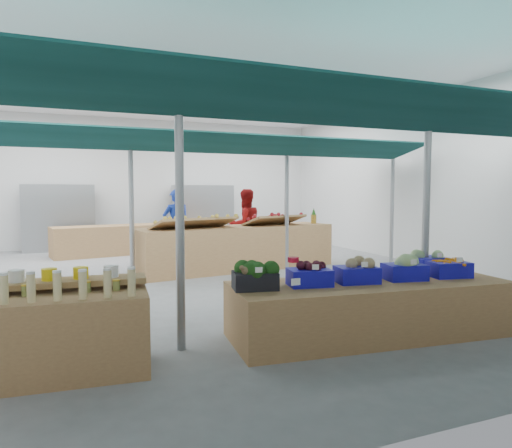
# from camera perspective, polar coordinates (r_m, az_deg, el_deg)

# --- Properties ---
(floor) EXTENTS (13.00, 13.00, 0.00)m
(floor) POSITION_cam_1_polar(r_m,az_deg,el_deg) (9.46, -8.70, -6.98)
(floor) COLOR slate
(floor) RESTS_ON ground
(hall) EXTENTS (13.00, 13.00, 13.00)m
(hall) POSITION_cam_1_polar(r_m,az_deg,el_deg) (10.72, -10.63, 8.49)
(hall) COLOR silver
(hall) RESTS_ON ground
(pole_grid) EXTENTS (10.00, 4.60, 3.00)m
(pole_grid) POSITION_cam_1_polar(r_m,az_deg,el_deg) (7.83, -0.52, 4.14)
(pole_grid) COLOR gray
(pole_grid) RESTS_ON floor
(awnings) EXTENTS (9.50, 7.08, 0.30)m
(awnings) POSITION_cam_1_polar(r_m,az_deg,el_deg) (7.90, -0.52, 11.18)
(awnings) COLOR #0B302E
(awnings) RESTS_ON pole_grid
(back_shelving_left) EXTENTS (2.00, 0.50, 2.00)m
(back_shelving_left) POSITION_cam_1_polar(r_m,az_deg,el_deg) (15.07, -23.39, 0.65)
(back_shelving_left) COLOR #B23F33
(back_shelving_left) RESTS_ON floor
(back_shelving_right) EXTENTS (2.00, 0.50, 2.00)m
(back_shelving_right) POSITION_cam_1_polar(r_m,az_deg,el_deg) (15.61, -6.64, 1.06)
(back_shelving_right) COLOR #B23F33
(back_shelving_right) RESTS_ON floor
(bottle_shelf) EXTENTS (1.85, 1.22, 1.08)m
(bottle_shelf) POSITION_cam_1_polar(r_m,az_deg,el_deg) (5.00, -23.99, -12.10)
(bottle_shelf) COLOR #8F633E
(bottle_shelf) RESTS_ON floor
(veg_counter) EXTENTS (3.58, 1.48, 0.68)m
(veg_counter) POSITION_cam_1_polar(r_m,az_deg,el_deg) (5.97, 14.05, -10.21)
(veg_counter) COLOR #8F633E
(veg_counter) RESTS_ON floor
(fruit_counter) EXTENTS (4.80, 1.79, 1.00)m
(fruit_counter) POSITION_cam_1_polar(r_m,az_deg,el_deg) (10.62, -2.30, -2.99)
(fruit_counter) COLOR #8F633E
(fruit_counter) RESTS_ON floor
(far_counter) EXTENTS (4.77, 1.76, 0.84)m
(far_counter) POSITION_cam_1_polar(r_m,az_deg,el_deg) (13.90, -14.69, -1.80)
(far_counter) COLOR #8F633E
(far_counter) RESTS_ON floor
(crate_stack) EXTENTS (0.61, 0.50, 0.64)m
(crate_stack) POSITION_cam_1_polar(r_m,az_deg,el_deg) (7.96, 21.14, -6.93)
(crate_stack) COLOR #110EA1
(crate_stack) RESTS_ON floor
(vendor_left) EXTENTS (0.74, 0.54, 1.87)m
(vendor_left) POSITION_cam_1_polar(r_m,az_deg,el_deg) (11.30, -9.93, -0.40)
(vendor_left) COLOR #1A37AF
(vendor_left) RESTS_ON floor
(vendor_right) EXTENTS (1.00, 0.84, 1.87)m
(vendor_right) POSITION_cam_1_polar(r_m,az_deg,el_deg) (11.81, -1.36, -0.16)
(vendor_right) COLOR maroon
(vendor_right) RESTS_ON floor
(crate_broccoli) EXTENTS (0.56, 0.45, 0.35)m
(crate_broccoli) POSITION_cam_1_polar(r_m,az_deg,el_deg) (5.27, -0.14, -6.45)
(crate_broccoli) COLOR black
(crate_broccoli) RESTS_ON veg_counter
(crate_beets) EXTENTS (0.56, 0.45, 0.29)m
(crate_beets) POSITION_cam_1_polar(r_m,az_deg,el_deg) (5.50, 6.70, -6.30)
(crate_beets) COLOR #110EA1
(crate_beets) RESTS_ON veg_counter
(crate_celeriac) EXTENTS (0.56, 0.45, 0.31)m
(crate_celeriac) POSITION_cam_1_polar(r_m,az_deg,el_deg) (5.78, 12.47, -5.76)
(crate_celeriac) COLOR #110EA1
(crate_celeriac) RESTS_ON veg_counter
(crate_cabbage) EXTENTS (0.56, 0.45, 0.35)m
(crate_cabbage) POSITION_cam_1_polar(r_m,az_deg,el_deg) (6.13, 18.05, -5.17)
(crate_cabbage) COLOR #110EA1
(crate_cabbage) RESTS_ON veg_counter
(crate_carrots) EXTENTS (0.56, 0.45, 0.29)m
(crate_carrots) POSITION_cam_1_polar(r_m,az_deg,el_deg) (6.54, 22.95, -5.13)
(crate_carrots) COLOR #110EA1
(crate_carrots) RESTS_ON veg_counter
(sparrow) EXTENTS (0.12, 0.09, 0.11)m
(sparrow) POSITION_cam_1_polar(r_m,az_deg,el_deg) (5.10, -1.42, -5.79)
(sparrow) COLOR brown
(sparrow) RESTS_ON crate_broccoli
(pole_ribbon) EXTENTS (0.12, 0.12, 0.28)m
(pole_ribbon) POSITION_cam_1_polar(r_m,az_deg,el_deg) (4.71, 4.71, -4.73)
(pole_ribbon) COLOR #A80B20
(pole_ribbon) RESTS_ON pole_grid
(apple_heap_yellow) EXTENTS (2.02, 1.22, 0.27)m
(apple_heap_yellow) POSITION_cam_1_polar(r_m,az_deg,el_deg) (9.98, -7.66, 0.38)
(apple_heap_yellow) COLOR #997247
(apple_heap_yellow) RESTS_ON fruit_counter
(apple_heap_red) EXTENTS (1.64, 1.11, 0.27)m
(apple_heap_red) POSITION_cam_1_polar(r_m,az_deg,el_deg) (10.94, 2.35, 0.73)
(apple_heap_red) COLOR #997247
(apple_heap_red) RESTS_ON fruit_counter
(pineapple) EXTENTS (0.14, 0.14, 0.39)m
(pineapple) POSITION_cam_1_polar(r_m,az_deg,el_deg) (11.61, 7.22, 0.97)
(pineapple) COLOR #8C6019
(pineapple) RESTS_ON fruit_counter
(crate_extra) EXTENTS (0.52, 0.41, 0.32)m
(crate_extra) POSITION_cam_1_polar(r_m,az_deg,el_deg) (6.88, 20.64, -4.34)
(crate_extra) COLOR #110EA1
(crate_extra) RESTS_ON veg_counter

